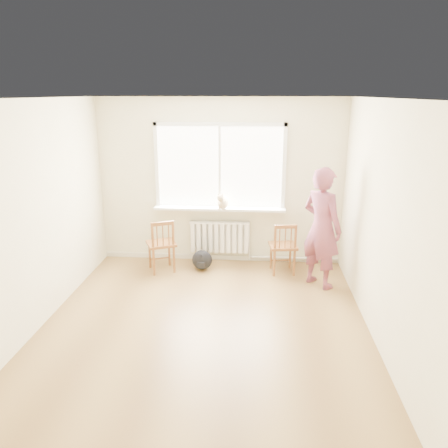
% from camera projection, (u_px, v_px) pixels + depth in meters
% --- Properties ---
extents(floor, '(4.50, 4.50, 0.00)m').
position_uv_depth(floor, '(205.00, 325.00, 5.38)').
color(floor, olive).
rests_on(floor, ground).
extents(ceiling, '(4.50, 4.50, 0.00)m').
position_uv_depth(ceiling, '(201.00, 98.00, 4.60)').
color(ceiling, white).
rests_on(ceiling, back_wall).
extents(back_wall, '(4.00, 0.01, 2.70)m').
position_uv_depth(back_wall, '(220.00, 182.00, 7.14)').
color(back_wall, beige).
rests_on(back_wall, ground).
extents(window, '(2.12, 0.05, 1.42)m').
position_uv_depth(window, '(220.00, 163.00, 7.03)').
color(window, white).
rests_on(window, back_wall).
extents(windowsill, '(2.15, 0.22, 0.04)m').
position_uv_depth(windowsill, '(220.00, 209.00, 7.16)').
color(windowsill, white).
rests_on(windowsill, back_wall).
extents(radiator, '(1.00, 0.12, 0.55)m').
position_uv_depth(radiator, '(220.00, 237.00, 7.32)').
color(radiator, white).
rests_on(radiator, back_wall).
extents(heating_pipe, '(1.40, 0.04, 0.04)m').
position_uv_depth(heating_pipe, '(294.00, 258.00, 7.36)').
color(heating_pipe, silver).
rests_on(heating_pipe, back_wall).
extents(baseboard, '(4.00, 0.03, 0.08)m').
position_uv_depth(baseboard, '(220.00, 257.00, 7.51)').
color(baseboard, beige).
rests_on(baseboard, ground).
extents(chair_left, '(0.56, 0.55, 0.86)m').
position_uv_depth(chair_left, '(162.00, 246.00, 6.90)').
color(chair_left, brown).
rests_on(chair_left, floor).
extents(chair_right, '(0.46, 0.45, 0.84)m').
position_uv_depth(chair_right, '(283.00, 248.00, 6.83)').
color(chair_right, brown).
rests_on(chair_right, floor).
extents(person, '(0.76, 0.76, 1.78)m').
position_uv_depth(person, '(322.00, 228.00, 6.28)').
color(person, '#CB4373').
rests_on(person, floor).
extents(cat, '(0.25, 0.43, 0.29)m').
position_uv_depth(cat, '(223.00, 202.00, 7.03)').
color(cat, beige).
rests_on(cat, windowsill).
extents(backpack, '(0.35, 0.28, 0.33)m').
position_uv_depth(backpack, '(202.00, 260.00, 7.05)').
color(backpack, black).
rests_on(backpack, floor).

